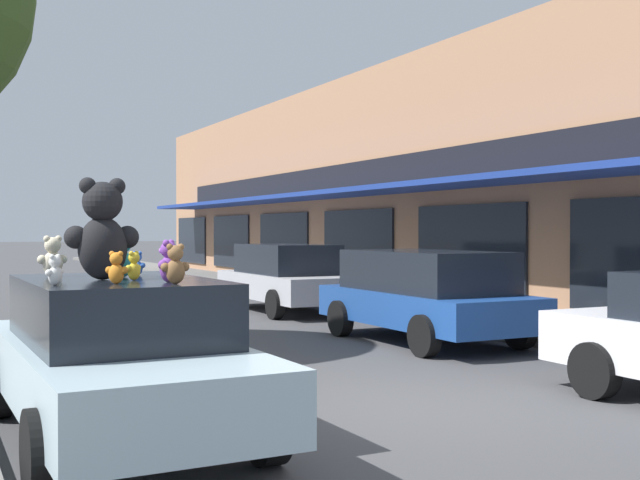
{
  "coord_description": "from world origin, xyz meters",
  "views": [
    {
      "loc": [
        -4.48,
        -7.03,
        1.83
      ],
      "look_at": [
        0.2,
        2.39,
        1.7
      ],
      "focal_mm": 45.0,
      "sensor_mm": 36.0,
      "label": 1
    }
  ],
  "objects": [
    {
      "name": "plush_art_car",
      "position": [
        -2.96,
        0.03,
        0.74
      ],
      "size": [
        1.95,
        4.32,
        1.41
      ],
      "rotation": [
        0.0,
        0.0,
        0.02
      ],
      "color": "#ADC6D1",
      "rests_on": "ground_plane"
    },
    {
      "name": "teddy_bear_giant",
      "position": [
        -3.1,
        -0.05,
        1.83
      ],
      "size": [
        0.64,
        0.4,
        0.88
      ],
      "rotation": [
        0.0,
        0.0,
        3.11
      ],
      "color": "black",
      "rests_on": "plush_art_car"
    },
    {
      "name": "teddy_bear_white",
      "position": [
        -3.57,
        -0.63,
        1.52
      ],
      "size": [
        0.17,
        0.16,
        0.24
      ],
      "rotation": [
        0.0,
        0.0,
        3.86
      ],
      "color": "white",
      "rests_on": "plush_art_car"
    },
    {
      "name": "parked_car_far_center",
      "position": [
        2.87,
        3.91,
        0.81
      ],
      "size": [
        1.96,
        4.17,
        1.5
      ],
      "color": "#1E4793",
      "rests_on": "ground_plane"
    },
    {
      "name": "teddy_bear_purple",
      "position": [
        -2.68,
        -0.62,
        1.57
      ],
      "size": [
        0.23,
        0.25,
        0.35
      ],
      "rotation": [
        0.0,
        0.0,
        4.03
      ],
      "color": "purple",
      "rests_on": "plush_art_car"
    },
    {
      "name": "teddy_bear_yellow",
      "position": [
        -2.88,
        -0.24,
        1.53
      ],
      "size": [
        0.18,
        0.16,
        0.25
      ],
      "rotation": [
        0.0,
        0.0,
        3.81
      ],
      "color": "yellow",
      "rests_on": "plush_art_car"
    },
    {
      "name": "teddy_bear_cream",
      "position": [
        -3.41,
        0.65,
        1.59
      ],
      "size": [
        0.28,
        0.19,
        0.38
      ],
      "rotation": [
        0.0,
        0.0,
        3.32
      ],
      "color": "beige",
      "rests_on": "plush_art_car"
    },
    {
      "name": "teddy_bear_teal",
      "position": [
        -2.86,
        0.26,
        1.59
      ],
      "size": [
        0.22,
        0.29,
        0.39
      ],
      "rotation": [
        0.0,
        0.0,
        4.28
      ],
      "color": "teal",
      "rests_on": "plush_art_car"
    },
    {
      "name": "teddy_bear_brown",
      "position": [
        -2.7,
        -0.87,
        1.56
      ],
      "size": [
        0.23,
        0.14,
        0.32
      ],
      "rotation": [
        0.0,
        0.0,
        3.13
      ],
      "color": "olive",
      "rests_on": "plush_art_car"
    },
    {
      "name": "storefront_row",
      "position": [
        13.39,
        12.23,
        3.1
      ],
      "size": [
        15.99,
        35.14,
        6.2
      ],
      "color": "tan",
      "rests_on": "ground_plane"
    },
    {
      "name": "parked_car_far_right",
      "position": [
        2.87,
        9.46,
        0.8
      ],
      "size": [
        1.93,
        4.36,
        1.52
      ],
      "color": "#B7B7BC",
      "rests_on": "ground_plane"
    },
    {
      "name": "teddy_bear_blue",
      "position": [
        -2.67,
        0.49,
        1.52
      ],
      "size": [
        0.15,
        0.16,
        0.23
      ],
      "rotation": [
        0.0,
        0.0,
        2.3
      ],
      "color": "blue",
      "rests_on": "plush_art_car"
    },
    {
      "name": "teddy_bear_orange",
      "position": [
        -3.11,
        -0.65,
        1.53
      ],
      "size": [
        0.19,
        0.17,
        0.26
      ],
      "rotation": [
        0.0,
        0.0,
        2.48
      ],
      "color": "orange",
      "rests_on": "plush_art_car"
    },
    {
      "name": "ground_plane",
      "position": [
        0.0,
        0.0,
        0.0
      ],
      "size": [
        260.0,
        260.0,
        0.0
      ],
      "primitive_type": "plane",
      "color": "#424244"
    }
  ]
}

